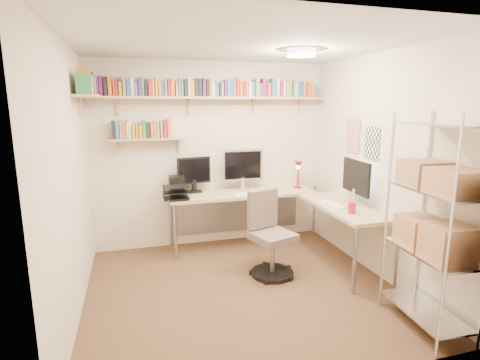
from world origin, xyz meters
name	(u,v)px	position (x,y,z in m)	size (l,w,h in m)	color
ground	(242,289)	(0.00, 0.00, 0.00)	(3.20, 3.20, 0.00)	#3F281B
room_shell	(243,144)	(0.00, 0.00, 1.55)	(3.24, 3.04, 2.52)	beige
wall_shelves	(181,97)	(-0.42, 1.30, 2.02)	(3.12, 1.09, 0.80)	tan
corner_desk	(258,196)	(0.49, 0.96, 0.76)	(2.37, 2.00, 1.33)	tan
office_chair	(270,240)	(0.41, 0.27, 0.41)	(0.54, 0.55, 0.97)	black
wire_rack	(436,212)	(1.36, -1.10, 1.05)	(0.47, 0.85, 1.88)	silver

